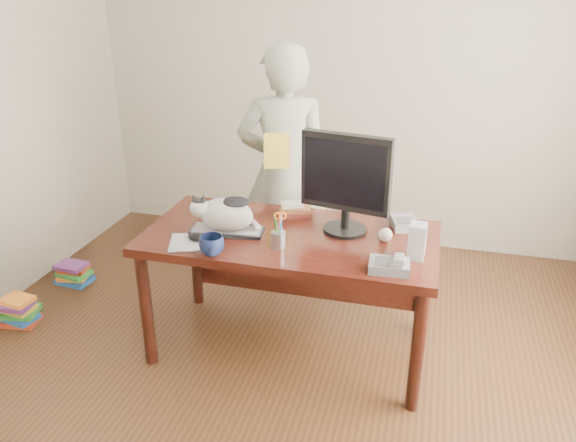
{
  "coord_description": "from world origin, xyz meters",
  "views": [
    {
      "loc": [
        0.71,
        -2.11,
        2.05
      ],
      "look_at": [
        0.0,
        0.55,
        0.85
      ],
      "focal_mm": 35.0,
      "sensor_mm": 36.0,
      "label": 1
    }
  ],
  "objects_px": {
    "desk": "(294,252)",
    "speaker": "(417,241)",
    "pen_cup": "(279,238)",
    "book_pile_a": "(18,311)",
    "mouse": "(198,237)",
    "coffee_mug": "(212,245)",
    "book_pile_b": "(74,273)",
    "cat": "(224,213)",
    "person": "(284,173)",
    "baseball": "(385,235)",
    "phone": "(390,265)",
    "book_stack": "(294,210)",
    "keyboard": "(227,231)",
    "monitor": "(346,179)",
    "calculator": "(404,223)"
  },
  "relations": [
    {
      "from": "desk",
      "to": "speaker",
      "type": "height_order",
      "value": "speaker"
    },
    {
      "from": "pen_cup",
      "to": "book_pile_a",
      "type": "height_order",
      "value": "pen_cup"
    },
    {
      "from": "mouse",
      "to": "book_pile_a",
      "type": "height_order",
      "value": "mouse"
    },
    {
      "from": "coffee_mug",
      "to": "book_pile_a",
      "type": "xyz_separation_m",
      "value": [
        -1.43,
        0.14,
        -0.71
      ]
    },
    {
      "from": "coffee_mug",
      "to": "book_pile_b",
      "type": "xyz_separation_m",
      "value": [
        -1.4,
        0.69,
        -0.73
      ]
    },
    {
      "from": "cat",
      "to": "speaker",
      "type": "xyz_separation_m",
      "value": [
        1.04,
        -0.04,
        -0.02
      ]
    },
    {
      "from": "desk",
      "to": "person",
      "type": "relative_size",
      "value": 0.94
    },
    {
      "from": "cat",
      "to": "coffee_mug",
      "type": "bearing_deg",
      "value": -89.79
    },
    {
      "from": "cat",
      "to": "speaker",
      "type": "distance_m",
      "value": 1.04
    },
    {
      "from": "baseball",
      "to": "book_pile_b",
      "type": "bearing_deg",
      "value": 172.21
    },
    {
      "from": "phone",
      "to": "book_pile_a",
      "type": "relative_size",
      "value": 0.74
    },
    {
      "from": "baseball",
      "to": "book_stack",
      "type": "relative_size",
      "value": 0.32
    },
    {
      "from": "pen_cup",
      "to": "book_pile_b",
      "type": "xyz_separation_m",
      "value": [
        -1.7,
        0.52,
        -0.73
      ]
    },
    {
      "from": "baseball",
      "to": "book_stack",
      "type": "distance_m",
      "value": 0.6
    },
    {
      "from": "cat",
      "to": "phone",
      "type": "height_order",
      "value": "cat"
    },
    {
      "from": "coffee_mug",
      "to": "book_stack",
      "type": "height_order",
      "value": "coffee_mug"
    },
    {
      "from": "desk",
      "to": "book_stack",
      "type": "relative_size",
      "value": 6.91
    },
    {
      "from": "keyboard",
      "to": "mouse",
      "type": "distance_m",
      "value": 0.18
    },
    {
      "from": "keyboard",
      "to": "person",
      "type": "height_order",
      "value": "person"
    },
    {
      "from": "speaker",
      "to": "book_stack",
      "type": "bearing_deg",
      "value": 155.48
    },
    {
      "from": "keyboard",
      "to": "book_pile_a",
      "type": "relative_size",
      "value": 1.53
    },
    {
      "from": "desk",
      "to": "book_pile_a",
      "type": "xyz_separation_m",
      "value": [
        -1.75,
        -0.28,
        -0.51
      ]
    },
    {
      "from": "monitor",
      "to": "baseball",
      "type": "height_order",
      "value": "monitor"
    },
    {
      "from": "desk",
      "to": "keyboard",
      "type": "distance_m",
      "value": 0.41
    },
    {
      "from": "mouse",
      "to": "person",
      "type": "xyz_separation_m",
      "value": [
        0.22,
        0.94,
        0.08
      ]
    },
    {
      "from": "mouse",
      "to": "book_pile_b",
      "type": "bearing_deg",
      "value": 136.82
    },
    {
      "from": "baseball",
      "to": "person",
      "type": "bearing_deg",
      "value": 137.8
    },
    {
      "from": "speaker",
      "to": "person",
      "type": "distance_m",
      "value": 1.24
    },
    {
      "from": "book_pile_b",
      "to": "baseball",
      "type": "bearing_deg",
      "value": -7.79
    },
    {
      "from": "keyboard",
      "to": "pen_cup",
      "type": "relative_size",
      "value": 2.06
    },
    {
      "from": "baseball",
      "to": "book_pile_b",
      "type": "distance_m",
      "value": 2.36
    },
    {
      "from": "phone",
      "to": "pen_cup",
      "type": "bearing_deg",
      "value": 167.04
    },
    {
      "from": "desk",
      "to": "monitor",
      "type": "bearing_deg",
      "value": 4.02
    },
    {
      "from": "pen_cup",
      "to": "book_pile_b",
      "type": "bearing_deg",
      "value": 162.89
    },
    {
      "from": "keyboard",
      "to": "person",
      "type": "distance_m",
      "value": 0.8
    },
    {
      "from": "person",
      "to": "keyboard",
      "type": "bearing_deg",
      "value": 67.84
    },
    {
      "from": "speaker",
      "to": "cat",
      "type": "bearing_deg",
      "value": -179.12
    },
    {
      "from": "baseball",
      "to": "book_stack",
      "type": "xyz_separation_m",
      "value": [
        -0.56,
        0.22,
        -0.0
      ]
    },
    {
      "from": "calculator",
      "to": "cat",
      "type": "bearing_deg",
      "value": -176.95
    },
    {
      "from": "keyboard",
      "to": "cat",
      "type": "height_order",
      "value": "cat"
    },
    {
      "from": "book_stack",
      "to": "book_pile_a",
      "type": "xyz_separation_m",
      "value": [
        -1.7,
        -0.47,
        -0.69
      ]
    },
    {
      "from": "person",
      "to": "cat",
      "type": "bearing_deg",
      "value": 67.0
    },
    {
      "from": "cat",
      "to": "monitor",
      "type": "relative_size",
      "value": 0.7
    },
    {
      "from": "coffee_mug",
      "to": "book_pile_b",
      "type": "relative_size",
      "value": 0.5
    },
    {
      "from": "baseball",
      "to": "cat",
      "type": "bearing_deg",
      "value": -172.24
    },
    {
      "from": "monitor",
      "to": "mouse",
      "type": "xyz_separation_m",
      "value": [
        -0.73,
        -0.31,
        -0.29
      ]
    },
    {
      "from": "person",
      "to": "book_pile_b",
      "type": "xyz_separation_m",
      "value": [
        -1.49,
        -0.37,
        -0.78
      ]
    },
    {
      "from": "keyboard",
      "to": "coffee_mug",
      "type": "distance_m",
      "value": 0.27
    },
    {
      "from": "keyboard",
      "to": "pen_cup",
      "type": "bearing_deg",
      "value": -24.15
    },
    {
      "from": "baseball",
      "to": "calculator",
      "type": "height_order",
      "value": "baseball"
    }
  ]
}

